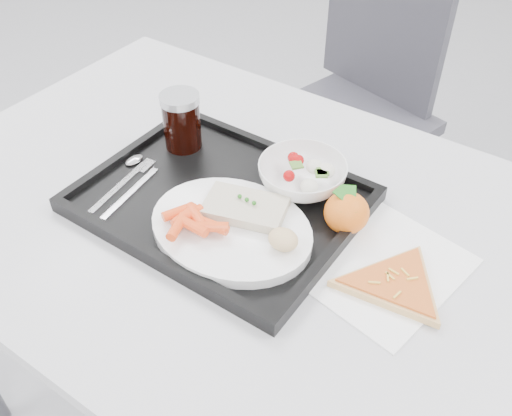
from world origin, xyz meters
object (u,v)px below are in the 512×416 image
chair (361,86)px  salad_bowl (302,175)px  dinner_plate (231,229)px  tangerine (347,212)px  pizza_slice (395,284)px  tray (221,201)px  cola_glass (182,120)px  table (244,239)px

chair → salad_bowl: chair is taller
dinner_plate → tangerine: tangerine is taller
dinner_plate → pizza_slice: dinner_plate is taller
tray → cola_glass: size_ratio=4.17×
pizza_slice → tangerine: bearing=149.4°
chair → dinner_plate: 0.95m
chair → tangerine: chair is taller
dinner_plate → salad_bowl: size_ratio=1.78×
tangerine → chair: bearing=113.4°
chair → tangerine: 0.88m
table → dinner_plate: size_ratio=4.44×
chair → tangerine: size_ratio=12.03×
tangerine → tray: bearing=-161.0°
pizza_slice → cola_glass: bearing=169.7°
table → cola_glass: size_ratio=11.11×
tray → tangerine: tangerine is taller
chair → pizza_slice: bearing=-61.7°
dinner_plate → pizza_slice: (0.26, 0.05, -0.01)m
table → tangerine: (0.16, 0.06, 0.10)m
tray → pizza_slice: bearing=-0.4°
chair → table: bearing=-78.1°
salad_bowl → cola_glass: size_ratio=1.41×
table → chair: (-0.18, 0.84, -0.15)m
table → salad_bowl: (0.06, 0.10, 0.11)m
tray → tangerine: size_ratio=5.82×
dinner_plate → tangerine: size_ratio=3.49×
tray → pizza_slice: tray is taller
chair → cola_glass: size_ratio=8.61×
table → chair: 0.87m
cola_glass → tangerine: (0.35, -0.01, -0.04)m
tray → tangerine: (0.20, 0.07, 0.03)m
cola_glass → tangerine: 0.35m
tray → chair: bearing=99.1°
tray → salad_bowl: salad_bowl is taller
table → tray: (-0.04, -0.01, 0.08)m
chair → salad_bowl: bearing=-72.6°
chair → tangerine: bearing=-66.6°
dinner_plate → tray: bearing=139.0°
table → chair: bearing=101.9°
pizza_slice → chair: bearing=118.3°
table → cola_glass: 0.25m
table → salad_bowl: size_ratio=7.89×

